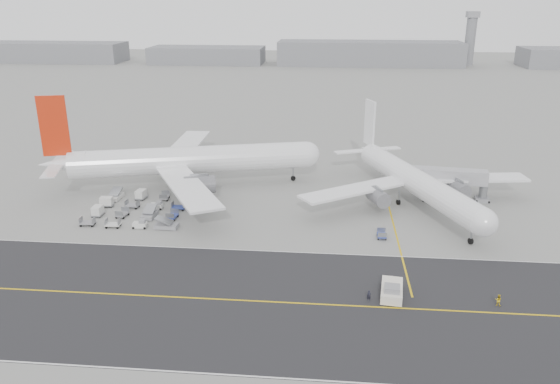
# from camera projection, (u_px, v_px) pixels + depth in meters

# --- Properties ---
(ground) EXTENTS (700.00, 700.00, 0.00)m
(ground) POSITION_uv_depth(u_px,v_px,m) (222.00, 244.00, 93.15)
(ground) COLOR gray
(ground) RESTS_ON ground
(taxiway) EXTENTS (220.00, 59.00, 0.03)m
(taxiway) POSITION_uv_depth(u_px,v_px,m) (233.00, 300.00, 75.86)
(taxiway) COLOR #272629
(taxiway) RESTS_ON ground
(horizon_buildings) EXTENTS (520.00, 28.00, 28.00)m
(horizon_buildings) POSITION_uv_depth(u_px,v_px,m) (352.00, 65.00, 334.05)
(horizon_buildings) COLOR slate
(horizon_buildings) RESTS_ON ground
(control_tower) EXTENTS (7.00, 7.00, 31.25)m
(control_tower) POSITION_uv_depth(u_px,v_px,m) (470.00, 38.00, 327.10)
(control_tower) COLOR slate
(control_tower) RESTS_ON ground
(airliner_a) EXTENTS (59.42, 58.12, 20.95)m
(airliner_a) POSITION_uv_depth(u_px,v_px,m) (185.00, 160.00, 119.06)
(airliner_a) COLOR white
(airliner_a) RESTS_ON ground
(airliner_b) EXTENTS (46.88, 47.81, 17.33)m
(airliner_b) POSITION_uv_depth(u_px,v_px,m) (414.00, 180.00, 109.37)
(airliner_b) COLOR white
(airliner_b) RESTS_ON ground
(pushback_tug) EXTENTS (3.63, 8.10, 2.28)m
(pushback_tug) POSITION_uv_depth(u_px,v_px,m) (392.00, 290.00, 76.48)
(pushback_tug) COLOR white
(pushback_tug) RESTS_ON ground
(jet_bridge) EXTENTS (17.72, 5.30, 6.62)m
(jet_bridge) POSITION_uv_depth(u_px,v_px,m) (447.00, 177.00, 112.39)
(jet_bridge) COLOR gray
(jet_bridge) RESTS_ON ground
(gse_cluster) EXTENTS (23.15, 22.33, 2.07)m
(gse_cluster) POSITION_uv_depth(u_px,v_px,m) (140.00, 213.00, 106.46)
(gse_cluster) COLOR gray
(gse_cluster) RESTS_ON ground
(stray_dolly) EXTENTS (1.53, 2.47, 1.52)m
(stray_dolly) POSITION_uv_depth(u_px,v_px,m) (381.00, 238.00, 95.33)
(stray_dolly) COLOR silver
(stray_dolly) RESTS_ON ground
(ground_crew_a) EXTENTS (0.58, 0.38, 1.60)m
(ground_crew_a) POSITION_uv_depth(u_px,v_px,m) (369.00, 296.00, 75.37)
(ground_crew_a) COLOR black
(ground_crew_a) RESTS_ON ground
(ground_crew_b) EXTENTS (1.00, 0.89, 1.70)m
(ground_crew_b) POSITION_uv_depth(u_px,v_px,m) (498.00, 300.00, 74.24)
(ground_crew_b) COLOR gold
(ground_crew_b) RESTS_ON ground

